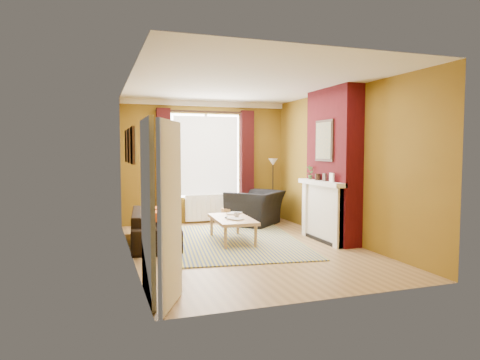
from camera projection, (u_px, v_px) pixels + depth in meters
The scene contains 12 objects.
ground at pixel (245, 247), 7.40m from camera, with size 5.50×5.50×0.00m, color olive.
room_walls at pixel (272, 167), 7.77m from camera, with size 3.82×5.54×2.83m.
striped_rug at pixel (232, 241), 7.87m from camera, with size 2.84×3.63×0.02m.
sofa at pixel (155, 227), 7.69m from camera, with size 2.07×0.81×0.60m, color black.
armchair at pixel (255, 208), 9.58m from camera, with size 1.18×1.03×0.76m, color black.
coffee_table at pixel (232, 220), 7.82m from camera, with size 0.75×1.37×0.44m.
wicker_stool at pixel (228, 217), 9.40m from camera, with size 0.34×0.34×0.40m.
floor_lamp at pixel (273, 172), 10.08m from camera, with size 0.29×0.29×1.48m.
book_a at pixel (232, 220), 7.52m from camera, with size 0.20×0.27×0.03m, color #999999.
book_b at pixel (229, 213), 8.30m from camera, with size 0.23×0.31×0.02m, color #999999.
mug at pixel (237, 215), 7.79m from camera, with size 0.11×0.11×0.10m, color #999999.
tv_remote at pixel (226, 217), 7.83m from camera, with size 0.09×0.15×0.02m.
Camera 1 is at (-2.42, -6.89, 1.68)m, focal length 32.00 mm.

